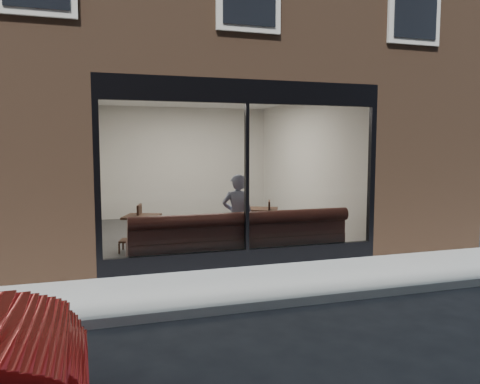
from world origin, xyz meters
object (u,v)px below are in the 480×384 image
object	(u,v)px
cafe_table_left	(142,216)
cafe_chair_left	(130,240)
cafe_chair_right	(260,234)
banquette	(240,249)
person	(238,216)
cafe_table_right	(263,209)

from	to	relation	value
cafe_table_left	cafe_chair_left	bearing A→B (deg)	132.51
cafe_chair_right	banquette	bearing A→B (deg)	75.40
cafe_table_left	banquette	bearing A→B (deg)	-32.54
person	cafe_table_left	size ratio (longest dim) A/B	2.46
cafe_chair_left	cafe_table_right	bearing A→B (deg)	-164.48
banquette	person	size ratio (longest dim) A/B	2.55
cafe_table_left	cafe_table_right	size ratio (longest dim) A/B	1.07
person	cafe_table_left	world-z (taller)	person
cafe_table_right	cafe_chair_left	bearing A→B (deg)	-179.40
cafe_table_left	cafe_chair_right	xyz separation A→B (m)	(2.43, 0.05, -0.50)
banquette	cafe_table_left	size ratio (longest dim) A/B	6.26
banquette	cafe_chair_right	xyz separation A→B (m)	(0.79, 1.10, 0.01)
banquette	cafe_table_right	bearing A→B (deg)	54.50
cafe_chair_left	cafe_chair_right	world-z (taller)	cafe_chair_right
banquette	person	world-z (taller)	person
cafe_chair_left	cafe_chair_right	distance (m)	2.65
cafe_table_right	cafe_chair_right	xyz separation A→B (m)	(-0.15, -0.21, -0.50)
cafe_chair_left	cafe_chair_right	size ratio (longest dim) A/B	0.85
banquette	cafe_table_left	bearing A→B (deg)	147.46
cafe_table_left	cafe_chair_right	size ratio (longest dim) A/B	1.44
banquette	cafe_chair_left	world-z (taller)	banquette
person	cafe_chair_left	distance (m)	2.22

